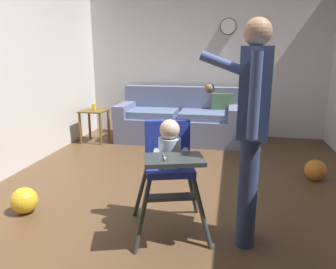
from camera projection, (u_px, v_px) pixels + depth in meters
ground at (172, 217)px, 2.90m from camera, size 5.64×7.59×0.10m
wall_far at (204, 60)px, 5.45m from camera, size 4.84×0.06×2.59m
couch at (180, 120)px, 5.25m from camera, size 1.98×0.86×0.86m
high_chair at (169, 156)px, 2.44m from camera, size 0.75×0.83×0.93m
adult_standing at (251, 123)px, 2.24m from camera, size 0.51×0.51×1.63m
toy_ball at (24, 200)px, 2.86m from camera, size 0.23×0.23×0.23m
toy_ball_second at (316, 170)px, 3.60m from camera, size 0.24×0.24×0.24m
side_table at (94, 119)px, 5.14m from camera, size 0.40×0.40×0.52m
sippy_cup at (94, 107)px, 5.09m from camera, size 0.07×0.07×0.10m
wall_clock at (228, 26)px, 5.20m from camera, size 0.27×0.04×0.27m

